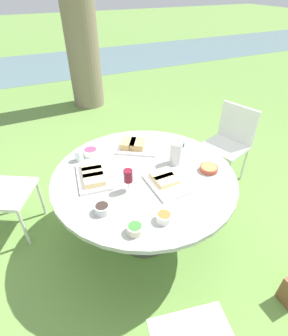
{
  "coord_description": "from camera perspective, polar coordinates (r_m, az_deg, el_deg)",
  "views": [
    {
      "loc": [
        -0.71,
        -1.52,
        2.02
      ],
      "look_at": [
        0.0,
        0.0,
        0.79
      ],
      "focal_mm": 28.0,
      "sensor_mm": 36.0,
      "label": 1
    }
  ],
  "objects": [
    {
      "name": "ground_plane",
      "position": [
        2.63,
        0.0,
        -14.05
      ],
      "size": [
        40.0,
        40.0,
        0.0
      ],
      "primitive_type": "plane",
      "color": "#668E42"
    },
    {
      "name": "river_strip",
      "position": [
        8.33,
        -20.72,
        20.1
      ],
      "size": [
        40.0,
        3.08,
        0.01
      ],
      "color": "slate",
      "rests_on": "ground_plane"
    },
    {
      "name": "dining_table",
      "position": [
        2.18,
        0.0,
        -3.24
      ],
      "size": [
        1.48,
        1.48,
        0.73
      ],
      "color": "#4C4C51",
      "rests_on": "ground_plane"
    },
    {
      "name": "chair_near_right",
      "position": [
        3.16,
        18.18,
        6.05
      ],
      "size": [
        0.54,
        0.55,
        0.89
      ],
      "color": "silver",
      "rests_on": "ground_plane"
    },
    {
      "name": "water_pitcher",
      "position": [
        2.21,
        6.94,
        3.25
      ],
      "size": [
        0.11,
        0.1,
        0.2
      ],
      "color": "silver",
      "rests_on": "dining_table"
    },
    {
      "name": "wine_glass",
      "position": [
        1.89,
        -3.48,
        -1.88
      ],
      "size": [
        0.07,
        0.07,
        0.18
      ],
      "color": "silver",
      "rests_on": "dining_table"
    },
    {
      "name": "platter_bread_main",
      "position": [
        2.42,
        -2.02,
        4.91
      ],
      "size": [
        0.44,
        0.4,
        0.08
      ],
      "color": "white",
      "rests_on": "dining_table"
    },
    {
      "name": "platter_charcuterie",
      "position": [
        2.02,
        4.64,
        -2.82
      ],
      "size": [
        0.26,
        0.35,
        0.06
      ],
      "color": "white",
      "rests_on": "dining_table"
    },
    {
      "name": "platter_sandwich_side",
      "position": [
        2.1,
        -11.07,
        -1.39
      ],
      "size": [
        0.3,
        0.42,
        0.06
      ],
      "color": "white",
      "rests_on": "dining_table"
    },
    {
      "name": "bowl_fries",
      "position": [
        2.21,
        13.94,
        -0.06
      ],
      "size": [
        0.15,
        0.15,
        0.04
      ],
      "color": "#B74733",
      "rests_on": "dining_table"
    },
    {
      "name": "bowl_salad",
      "position": [
        1.66,
        -1.97,
        -13.02
      ],
      "size": [
        0.1,
        0.1,
        0.06
      ],
      "color": "beige",
      "rests_on": "dining_table"
    },
    {
      "name": "bowl_olives",
      "position": [
        1.8,
        -9.11,
        -8.65
      ],
      "size": [
        0.11,
        0.11,
        0.06
      ],
      "color": "silver",
      "rests_on": "dining_table"
    },
    {
      "name": "bowl_dip_red",
      "position": [
        2.38,
        -11.56,
        3.52
      ],
      "size": [
        0.13,
        0.13,
        0.05
      ],
      "color": "white",
      "rests_on": "dining_table"
    },
    {
      "name": "bowl_dip_cream",
      "position": [
        2.49,
        7.63,
        5.25
      ],
      "size": [
        0.1,
        0.1,
        0.04
      ],
      "color": "#334256",
      "rests_on": "dining_table"
    },
    {
      "name": "bowl_roasted_veg",
      "position": [
        1.73,
        4.37,
        -10.55
      ],
      "size": [
        0.11,
        0.11,
        0.06
      ],
      "color": "white",
      "rests_on": "dining_table"
    },
    {
      "name": "cup_water_near",
      "position": [
        2.32,
        -13.97,
        2.65
      ],
      "size": [
        0.07,
        0.07,
        0.09
      ],
      "color": "silver",
      "rests_on": "dining_table"
    }
  ]
}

